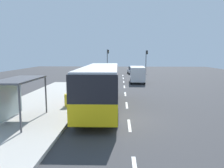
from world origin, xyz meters
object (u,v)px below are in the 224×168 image
object	(u,v)px
bus	(101,85)
traffic_light_far_side	(108,57)
recycling_bin_yellow	(68,100)
recycling_bin_orange	(72,97)
bus_shelter	(14,89)
recycling_bin_red	(70,98)
sedan_near	(132,70)
white_van	(137,73)
traffic_light_near_side	(146,58)

from	to	relation	value
bus	traffic_light_far_side	distance (m)	33.51
recycling_bin_yellow	recycling_bin_orange	distance (m)	1.40
bus_shelter	recycling_bin_red	bearing A→B (deg)	63.01
sedan_near	recycling_bin_orange	size ratio (longest dim) A/B	4.73
bus	white_van	bearing A→B (deg)	75.96
bus	recycling_bin_red	world-z (taller)	bus
recycling_bin_yellow	bus_shelter	size ratio (longest dim) A/B	0.24
recycling_bin_yellow	bus	bearing A→B (deg)	-0.50
recycling_bin_yellow	traffic_light_far_side	distance (m)	33.55
white_van	recycling_bin_yellow	xyz separation A→B (m)	(-6.40, -15.62, -0.69)
recycling_bin_orange	sedan_near	bearing A→B (deg)	77.13
traffic_light_far_side	recycling_bin_yellow	bearing A→B (deg)	-91.88
recycling_bin_yellow	recycling_bin_orange	xyz separation A→B (m)	(0.00, 1.40, 0.00)
sedan_near	recycling_bin_orange	xyz separation A→B (m)	(-6.50, -28.47, -0.14)
sedan_near	traffic_light_far_side	bearing A→B (deg)	146.68
sedan_near	traffic_light_near_side	bearing A→B (deg)	40.74
recycling_bin_red	recycling_bin_yellow	bearing A→B (deg)	-90.00
white_van	bus_shelter	world-z (taller)	bus_shelter
sedan_near	white_van	bearing A→B (deg)	-90.42
white_van	bus_shelter	xyz separation A→B (m)	(-8.61, -19.27, 0.75)
white_van	recycling_bin_red	world-z (taller)	white_van
white_van	recycling_bin_red	distance (m)	16.25
recycling_bin_red	traffic_light_near_side	world-z (taller)	traffic_light_near_side
white_van	sedan_near	bearing A→B (deg)	89.58
bus	sedan_near	xyz separation A→B (m)	(4.02, 29.89, -1.05)
traffic_light_far_side	sedan_near	bearing A→B (deg)	-33.32
traffic_light_far_side	bus_shelter	distance (m)	37.24
sedan_near	recycling_bin_orange	distance (m)	29.20
bus	bus_shelter	distance (m)	5.94
white_van	recycling_bin_orange	distance (m)	15.61
traffic_light_near_side	bus_shelter	world-z (taller)	traffic_light_near_side
recycling_bin_orange	traffic_light_far_side	size ratio (longest dim) A/B	0.18
traffic_light_far_side	bus_shelter	bearing A→B (deg)	-95.10
bus	recycling_bin_red	xyz separation A→B (m)	(-2.49, 0.72, -1.19)
recycling_bin_yellow	bus_shelter	distance (m)	4.50
white_van	traffic_light_near_side	bearing A→B (deg)	79.02
bus	traffic_light_far_side	bearing A→B (deg)	92.38
recycling_bin_red	traffic_light_near_side	xyz separation A→B (m)	(9.70, 31.92, 2.66)
traffic_light_near_side	bus_shelter	distance (m)	38.19
white_van	traffic_light_near_side	xyz separation A→B (m)	(3.30, 17.00, 1.97)
recycling_bin_yellow	traffic_light_near_side	bearing A→B (deg)	73.44
recycling_bin_red	traffic_light_near_side	bearing A→B (deg)	73.10
bus	recycling_bin_red	size ratio (longest dim) A/B	11.61
recycling_bin_red	traffic_light_far_side	size ratio (longest dim) A/B	0.18
traffic_light_near_side	traffic_light_far_side	distance (m)	8.64
white_van	traffic_light_near_side	size ratio (longest dim) A/B	1.06
bus	traffic_light_far_side	size ratio (longest dim) A/B	2.14
sedan_near	bus	bearing A→B (deg)	-97.65
recycling_bin_yellow	recycling_bin_red	size ratio (longest dim) A/B	1.00
bus	traffic_light_near_side	xyz separation A→B (m)	(7.21, 32.64, 1.47)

